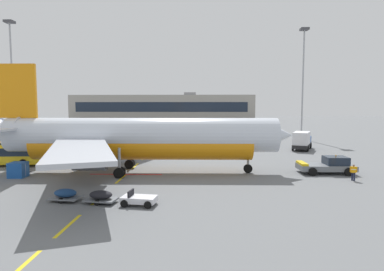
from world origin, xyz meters
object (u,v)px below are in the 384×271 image
airliner_foreground (137,138)px  ground_crew_worker (353,171)px  catering_truck (302,140)px  uld_cargo_container (18,170)px  baggage_train (101,196)px  apron_light_mast_near (12,67)px  apron_light_mast_far (303,71)px  pushback_tug (328,165)px

airliner_foreground → ground_crew_worker: (22.58, -3.33, -3.00)m
catering_truck → uld_cargo_container: catering_truck is taller
baggage_train → ground_crew_worker: 24.55m
airliner_foreground → ground_crew_worker: bearing=-8.4°
apron_light_mast_near → catering_truck: bearing=-11.8°
airliner_foreground → apron_light_mast_near: size_ratio=1.37×
catering_truck → baggage_train: size_ratio=0.85×
uld_cargo_container → apron_light_mast_far: apron_light_mast_far is taller
apron_light_mast_far → ground_crew_worker: bearing=-100.1°
uld_cargo_container → apron_light_mast_near: 43.53m
pushback_tug → airliner_foreground: bearing=-179.1°
airliner_foreground → ground_crew_worker: 23.03m
pushback_tug → catering_truck: bearing=81.0°
airliner_foreground → uld_cargo_container: 12.87m
baggage_train → airliner_foreground: bearing=87.5°
uld_cargo_container → airliner_foreground: bearing=13.0°
catering_truck → apron_light_mast_near: 60.53m
pushback_tug → baggage_train: bearing=-151.3°
airliner_foreground → baggage_train: (-0.50, -11.68, -3.42)m
pushback_tug → catering_truck: size_ratio=0.81×
airliner_foreground → apron_light_mast_far: 50.71m
apron_light_mast_near → apron_light_mast_far: bearing=6.1°
baggage_train → apron_light_mast_near: 56.82m
airliner_foreground → uld_cargo_container: airliner_foreground is taller
uld_cargo_container → apron_light_mast_near: (-20.88, 35.15, 14.94)m
uld_cargo_container → apron_light_mast_near: bearing=120.7°
pushback_tug → uld_cargo_container: 33.72m
catering_truck → ground_crew_worker: bearing=-94.8°
pushback_tug → apron_light_mast_near: 64.89m
baggage_train → ground_crew_worker: size_ratio=5.23×
pushback_tug → apron_light_mast_near: (-54.46, 32.02, 14.84)m
airliner_foreground → baggage_train: bearing=-92.5°
ground_crew_worker → uld_cargo_container: ground_crew_worker is taller
pushback_tug → ground_crew_worker: pushback_tug is taller
baggage_train → apron_light_mast_far: 61.18m
ground_crew_worker → uld_cargo_container: bearing=179.1°
airliner_foreground → baggage_train: 12.18m
baggage_train → pushback_tug: bearing=28.7°
uld_cargo_container → apron_light_mast_far: 61.33m
pushback_tug → ground_crew_worker: (1.17, -3.65, 0.05)m
pushback_tug → uld_cargo_container: bearing=-174.7°
catering_truck → ground_crew_worker: 23.72m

